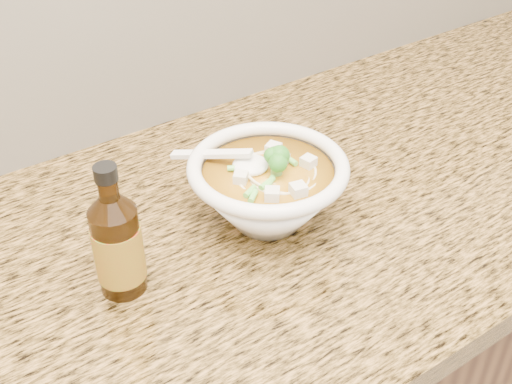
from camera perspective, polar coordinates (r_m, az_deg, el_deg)
counter_slab at (r=0.87m, az=-12.82°, el=-8.18°), size 4.00×0.68×0.04m
soup_bowl at (r=0.89m, az=1.05°, el=0.16°), size 0.22×0.23×0.12m
hot_sauce_bottle at (r=0.79m, az=-12.19°, el=-4.63°), size 0.07×0.07×0.18m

